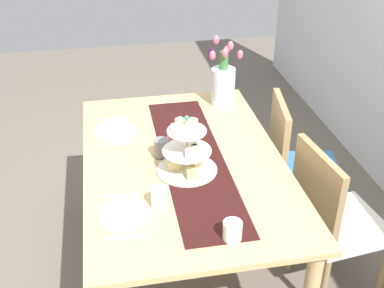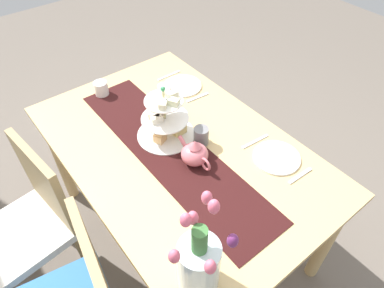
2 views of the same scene
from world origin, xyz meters
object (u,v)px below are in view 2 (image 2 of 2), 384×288
object	(u,v)px
mug_white_text	(164,93)
dining_table	(179,161)
tiered_cake_stand	(165,121)
chair_right	(33,218)
mug_grey	(201,136)
knife_right	(169,76)
knife_left	(255,141)
dinner_plate_right	(183,86)
teapot	(195,154)
fork_left	(300,176)
fork_right	(198,97)
cream_jug	(101,89)
dinner_plate_left	(277,157)
tulip_vase	(199,262)

from	to	relation	value
mug_white_text	dining_table	bearing A→B (deg)	154.64
tiered_cake_stand	chair_right	bearing A→B (deg)	77.62
tiered_cake_stand	mug_grey	xyz separation A→B (m)	(-0.16, -0.10, -0.05)
tiered_cake_stand	knife_right	distance (m)	0.56
knife_left	dinner_plate_right	bearing A→B (deg)	0.00
teapot	tiered_cake_stand	bearing A→B (deg)	-0.51
knife_left	knife_right	bearing A→B (deg)	0.00
fork_left	knife_left	size ratio (longest dim) A/B	0.88
knife_left	fork_right	bearing A→B (deg)	0.00
fork_left	cream_jug	bearing A→B (deg)	20.45
knife_left	teapot	bearing A→B (deg)	75.97
tiered_cake_stand	cream_jug	size ratio (longest dim) A/B	3.58
dining_table	knife_left	xyz separation A→B (m)	(-0.22, -0.33, 0.11)
tiered_cake_stand	dinner_plate_right	distance (m)	0.45
knife_right	mug_white_text	size ratio (longest dim) A/B	1.79
dining_table	mug_white_text	bearing A→B (deg)	-25.36
cream_jug	knife_right	size ratio (longest dim) A/B	0.50
chair_right	dinner_plate_left	world-z (taller)	chair_right
dinner_plate_left	mug_grey	world-z (taller)	mug_grey
dinner_plate_left	knife_right	size ratio (longest dim) A/B	1.35
tiered_cake_stand	mug_white_text	bearing A→B (deg)	-33.47
dinner_plate_right	fork_left	bearing A→B (deg)	180.00
teapot	knife_right	xyz separation A→B (m)	(0.68, -0.33, -0.06)
tiered_cake_stand	dining_table	bearing A→B (deg)	178.83
chair_right	knife_left	size ratio (longest dim) A/B	5.35
tulip_vase	fork_left	distance (m)	0.70
knife_left	mug_white_text	xyz separation A→B (m)	(0.58, 0.16, 0.04)
dinner_plate_left	tulip_vase	bearing A→B (deg)	109.06
chair_right	dinner_plate_left	size ratio (longest dim) A/B	3.96
chair_right	fork_right	xyz separation A→B (m)	(-0.01, -1.06, 0.28)
knife_left	cream_jug	bearing A→B (deg)	26.60
teapot	knife_right	world-z (taller)	teapot
fork_right	knife_right	world-z (taller)	same
dining_table	fork_right	world-z (taller)	fork_right
knife_right	mug_grey	bearing A→B (deg)	159.38
dining_table	tulip_vase	bearing A→B (deg)	149.59
dining_table	fork_right	distance (m)	0.43
chair_right	fork_left	bearing A→B (deg)	-126.03
tulip_vase	mug_white_text	bearing A→B (deg)	-28.57
teapot	dinner_plate_left	bearing A→B (deg)	-124.57
cream_jug	mug_white_text	bearing A→B (deg)	-135.59
teapot	fork_right	distance (m)	0.51
fork_left	dinner_plate_right	xyz separation A→B (m)	(0.90, 0.00, 0.00)
teapot	cream_jug	world-z (taller)	teapot
mug_grey	dining_table	bearing A→B (deg)	63.22
knife_right	mug_white_text	distance (m)	0.25
cream_jug	fork_left	xyz separation A→B (m)	(-1.14, -0.42, -0.04)
tiered_cake_stand	cream_jug	distance (m)	0.53
chair_right	dinner_plate_left	distance (m)	1.27
mug_white_text	knife_left	bearing A→B (deg)	-164.49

